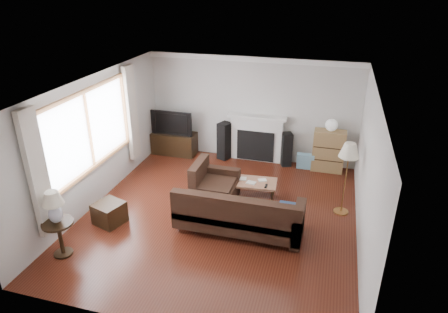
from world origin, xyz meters
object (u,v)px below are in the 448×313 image
(coffee_table, at_px, (252,190))
(side_table, at_px, (61,238))
(floor_lamp, at_px, (345,179))
(tv_stand, at_px, (174,143))
(sectional_sofa, at_px, (239,211))
(bookshelf, at_px, (328,151))

(coffee_table, relative_size, side_table, 1.60)
(floor_lamp, bearing_deg, tv_stand, 157.33)
(sectional_sofa, height_order, side_table, sectional_sofa)
(bookshelf, bearing_deg, side_table, -132.85)
(sectional_sofa, relative_size, coffee_table, 2.45)
(bookshelf, height_order, sectional_sofa, bookshelf)
(bookshelf, bearing_deg, tv_stand, -179.13)
(tv_stand, relative_size, coffee_table, 1.11)
(floor_lamp, height_order, side_table, floor_lamp)
(tv_stand, distance_m, floor_lamp, 4.51)
(bookshelf, bearing_deg, floor_lamp, -78.73)
(bookshelf, xyz_separation_m, sectional_sofa, (-1.40, -2.89, -0.10))
(tv_stand, height_order, side_table, side_table)
(sectional_sofa, distance_m, side_table, 2.98)
(coffee_table, xyz_separation_m, floor_lamp, (1.78, -0.05, 0.53))
(floor_lamp, distance_m, side_table, 5.07)
(floor_lamp, bearing_deg, side_table, -149.83)
(coffee_table, bearing_deg, bookshelf, 46.00)
(sectional_sofa, distance_m, coffee_table, 1.18)
(floor_lamp, bearing_deg, sectional_sofa, -147.71)
(sectional_sofa, relative_size, side_table, 3.92)
(coffee_table, height_order, floor_lamp, floor_lamp)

